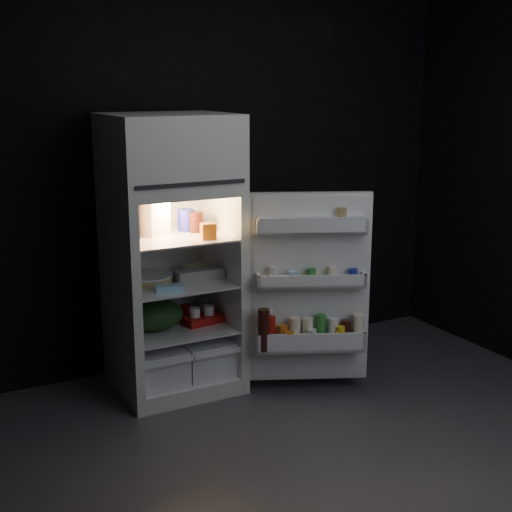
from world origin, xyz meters
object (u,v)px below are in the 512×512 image
egg_carton (199,274)px  refrigerator (170,245)px  milk_jug (153,216)px  yogurt_tray (203,319)px

egg_carton → refrigerator: bearing=152.5°
milk_jug → yogurt_tray: milk_jug is taller
yogurt_tray → refrigerator: bearing=147.4°
milk_jug → refrigerator: bearing=-36.0°
egg_carton → yogurt_tray: bearing=13.6°
milk_jug → yogurt_tray: (0.28, -0.11, -0.69)m
milk_jug → egg_carton: milk_jug is taller
refrigerator → milk_jug: 0.22m
egg_carton → yogurt_tray: 0.31m
refrigerator → egg_carton: 0.27m
egg_carton → yogurt_tray: egg_carton is taller
refrigerator → yogurt_tray: (0.19, -0.08, -0.50)m
milk_jug → yogurt_tray: 0.76m
refrigerator → milk_jug: refrigerator is taller
milk_jug → egg_carton: bearing=-43.6°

